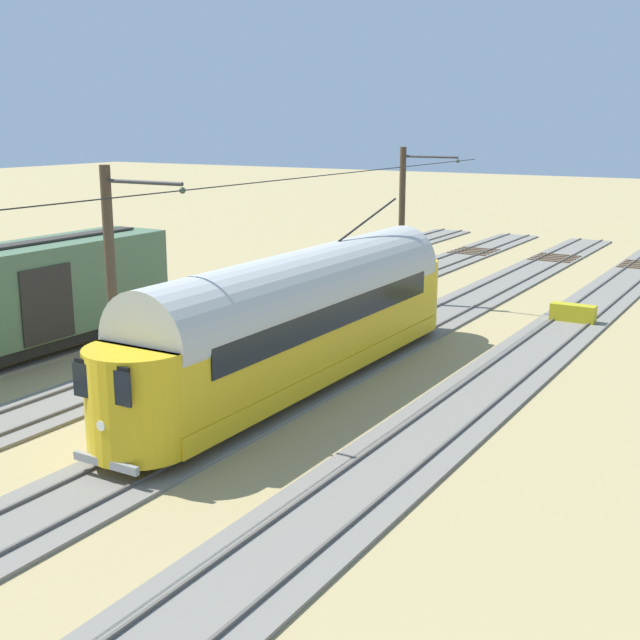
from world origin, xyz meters
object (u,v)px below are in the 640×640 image
object	(u,v)px
catenary_pole_mid_near	(114,294)
boxcar_adjacent	(18,297)
catenary_pole_foreground	(403,224)
track_end_bumper	(573,314)
vintage_streetcar	(303,316)

from	to	relation	value
catenary_pole_mid_near	boxcar_adjacent	bearing A→B (deg)	-22.48
boxcar_adjacent	catenary_pole_foreground	xyz separation A→B (m)	(-7.78, -14.69, 1.51)
catenary_pole_mid_near	track_end_bumper	xyz separation A→B (m)	(-7.60, -18.28, -3.27)
boxcar_adjacent	catenary_pole_foreground	bearing A→B (deg)	-117.92
boxcar_adjacent	catenary_pole_mid_near	distance (m)	8.56
vintage_streetcar	boxcar_adjacent	xyz separation A→B (m)	(10.25, 2.26, -0.10)
boxcar_adjacent	catenary_pole_mid_near	xyz separation A→B (m)	(-7.78, 3.22, 1.51)
vintage_streetcar	catenary_pole_mid_near	world-z (taller)	catenary_pole_mid_near
boxcar_adjacent	catenary_pole_mid_near	world-z (taller)	catenary_pole_mid_near
vintage_streetcar	catenary_pole_foreground	xyz separation A→B (m)	(2.47, -12.43, 1.41)
boxcar_adjacent	track_end_bumper	size ratio (longest dim) A/B	6.85
boxcar_adjacent	catenary_pole_mid_near	bearing A→B (deg)	157.52
vintage_streetcar	catenary_pole_foreground	bearing A→B (deg)	-78.76
boxcar_adjacent	vintage_streetcar	bearing A→B (deg)	-167.59
vintage_streetcar	boxcar_adjacent	bearing A→B (deg)	12.41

